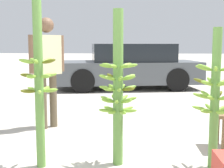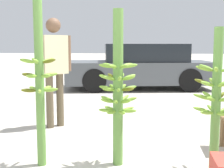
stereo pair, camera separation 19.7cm
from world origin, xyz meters
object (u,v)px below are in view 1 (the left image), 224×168
Objects in this scene: banana_stalk_center at (118,89)px; parked_car at (128,67)px; banana_stalk_right at (215,96)px; banana_stalk_left at (39,82)px; vendor_person at (47,62)px.

parked_car is at bearing 89.63° from banana_stalk_center.
banana_stalk_right is 5.94m from parked_car.
banana_stalk_left is 1.22× the size of banana_stalk_right.
banana_stalk_center is at bearing 177.39° from banana_stalk_right.
banana_stalk_right is (0.98, -0.04, -0.06)m from banana_stalk_center.
parked_car is (0.83, 5.94, -0.27)m from banana_stalk_left.
parked_car is at bearing 99.12° from banana_stalk_right.
banana_stalk_left is 0.40× the size of parked_car.
vendor_person is 4.58m from parked_car.
parked_car is (0.04, 5.82, -0.19)m from banana_stalk_center.
vendor_person is at bearing 128.73° from banana_stalk_center.
banana_stalk_center reaches higher than banana_stalk_right.
parked_car is (-0.94, 5.86, -0.13)m from banana_stalk_right.
banana_stalk_right reaches higher than parked_car.
banana_stalk_left is 1.05× the size of vendor_person.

